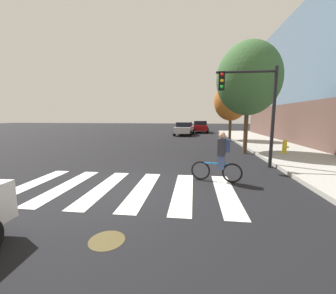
{
  "coord_description": "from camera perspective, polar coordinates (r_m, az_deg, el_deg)",
  "views": [
    {
      "loc": [
        2.0,
        -5.92,
        2.18
      ],
      "look_at": [
        1.01,
        2.05,
        1.01
      ],
      "focal_mm": 22.43,
      "sensor_mm": 36.0,
      "label": 1
    }
  ],
  "objects": [
    {
      "name": "sedan_mid",
      "position": [
        24.7,
        4.46,
        5.05
      ],
      "size": [
        2.39,
        4.54,
        1.52
      ],
      "color": "#B7B7BC",
      "rests_on": "ground"
    },
    {
      "name": "street_tree_near",
      "position": [
        13.29,
        21.03,
        16.89
      ],
      "size": [
        3.57,
        3.57,
        6.35
      ],
      "color": "#4C3823",
      "rests_on": "ground"
    },
    {
      "name": "ground_plane",
      "position": [
        6.62,
        -11.14,
        -11.09
      ],
      "size": [
        120.0,
        120.0,
        0.0
      ],
      "primitive_type": "plane",
      "color": "black"
    },
    {
      "name": "traffic_light_near",
      "position": [
        9.64,
        22.22,
        11.75
      ],
      "size": [
        2.47,
        0.28,
        4.2
      ],
      "color": "black",
      "rests_on": "ground"
    },
    {
      "name": "fire_hydrant",
      "position": [
        13.22,
        29.11,
        0.09
      ],
      "size": [
        0.33,
        0.22,
        0.78
      ],
      "color": "gold",
      "rests_on": "sidewalk"
    },
    {
      "name": "sedan_far",
      "position": [
        29.12,
        8.79,
        5.54
      ],
      "size": [
        2.29,
        4.66,
        1.59
      ],
      "color": "maroon",
      "rests_on": "ground"
    },
    {
      "name": "manhole_cover",
      "position": [
        4.22,
        -16.28,
        -23.15
      ],
      "size": [
        0.64,
        0.64,
        0.01
      ],
      "primitive_type": "cylinder",
      "color": "#473D1E",
      "rests_on": "ground"
    },
    {
      "name": "cyclist",
      "position": [
        7.2,
        14.02,
        -2.65
      ],
      "size": [
        1.69,
        0.44,
        1.69
      ],
      "color": "black",
      "rests_on": "ground"
    },
    {
      "name": "crosswalk_stripes",
      "position": [
        6.66,
        -12.17,
        -10.96
      ],
      "size": [
        6.68,
        3.36,
        0.01
      ],
      "color": "silver",
      "rests_on": "ground"
    },
    {
      "name": "street_tree_mid",
      "position": [
        19.28,
        16.77,
        11.76
      ],
      "size": [
        2.88,
        2.88,
        5.12
      ],
      "color": "#4C3823",
      "rests_on": "ground"
    }
  ]
}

